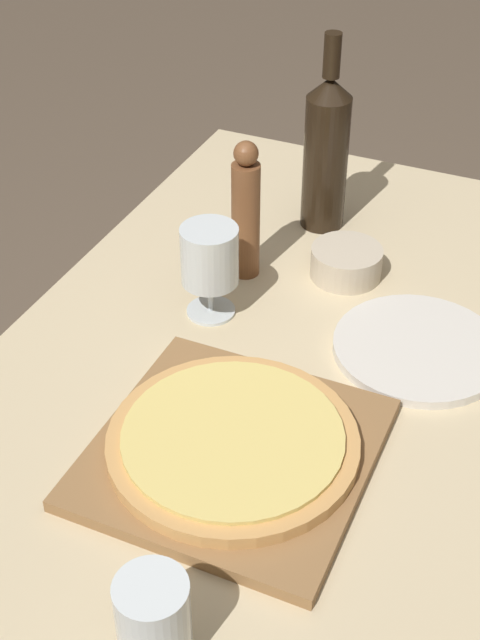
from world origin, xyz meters
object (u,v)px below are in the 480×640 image
(pizza, at_px, (233,441))
(wine_glass, at_px, (210,258))
(small_bowl, at_px, (346,262))
(pepper_mill, at_px, (246,213))
(wine_bottle, at_px, (326,151))

(pizza, distance_m, wine_glass, 0.32)
(small_bowl, bearing_deg, wine_glass, -131.28)
(pepper_mill, xyz_separation_m, wine_glass, (-0.00, -0.12, -0.01))
(pizza, distance_m, pepper_mill, 0.42)
(wine_glass, bearing_deg, pepper_mill, 87.67)
(pizza, relative_size, pepper_mill, 1.36)
(wine_glass, distance_m, small_bowl, 0.25)
(wine_glass, bearing_deg, small_bowl, 48.72)
(pepper_mill, xyz_separation_m, small_bowl, (0.15, 0.06, -0.09))
(pepper_mill, bearing_deg, small_bowl, 20.76)
(wine_glass, bearing_deg, pizza, -59.44)
(pizza, relative_size, small_bowl, 2.75)
(wine_bottle, relative_size, wine_glass, 2.29)
(pepper_mill, bearing_deg, wine_glass, -92.33)
(pepper_mill, bearing_deg, pizza, -68.54)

